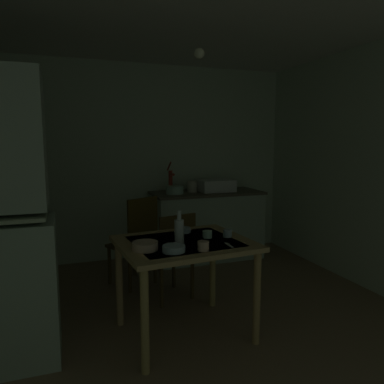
# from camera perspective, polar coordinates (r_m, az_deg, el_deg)

# --- Properties ---
(ground_plane) EXTENTS (4.90, 4.90, 0.00)m
(ground_plane) POSITION_cam_1_polar(r_m,az_deg,el_deg) (3.28, -0.54, -19.41)
(ground_plane) COLOR #856951
(wall_back) EXTENTS (4.00, 0.10, 2.47)m
(wall_back) POSITION_cam_1_polar(r_m,az_deg,el_deg) (4.77, -8.06, 4.58)
(wall_back) COLOR silver
(wall_back) RESTS_ON ground
(wall_right) EXTENTS (0.10, 3.82, 2.47)m
(wall_right) POSITION_cam_1_polar(r_m,az_deg,el_deg) (4.05, 27.39, 3.20)
(wall_right) COLOR silver
(wall_right) RESTS_ON ground
(ceiling_slab) EXTENTS (4.00, 3.82, 0.10)m
(ceiling_slab) POSITION_cam_1_polar(r_m,az_deg,el_deg) (3.09, -0.60, 27.14)
(ceiling_slab) COLOR white
(counter_cabinet) EXTENTS (1.41, 0.64, 0.87)m
(counter_cabinet) POSITION_cam_1_polar(r_m,az_deg,el_deg) (4.75, 2.31, -5.13)
(counter_cabinet) COLOR #A8BAAA
(counter_cabinet) RESTS_ON ground
(sink_basin) EXTENTS (0.44, 0.34, 0.15)m
(sink_basin) POSITION_cam_1_polar(r_m,az_deg,el_deg) (4.71, 3.72, 1.05)
(sink_basin) COLOR white
(sink_basin) RESTS_ON counter_cabinet
(hand_pump) EXTENTS (0.05, 0.27, 0.39)m
(hand_pump) POSITION_cam_1_polar(r_m,az_deg,el_deg) (4.55, -3.36, 1.97)
(hand_pump) COLOR maroon
(hand_pump) RESTS_ON counter_cabinet
(mixing_bowl_counter) EXTENTS (0.21, 0.21, 0.10)m
(mixing_bowl_counter) POSITION_cam_1_polar(r_m,az_deg,el_deg) (4.48, -2.72, 0.32)
(mixing_bowl_counter) COLOR #ADD1C1
(mixing_bowl_counter) RESTS_ON counter_cabinet
(stoneware_crock) EXTENTS (0.13, 0.13, 0.14)m
(stoneware_crock) POSITION_cam_1_polar(r_m,az_deg,el_deg) (4.65, 0.03, 0.88)
(stoneware_crock) COLOR beige
(stoneware_crock) RESTS_ON counter_cabinet
(dining_table) EXTENTS (1.05, 0.91, 0.75)m
(dining_table) POSITION_cam_1_polar(r_m,az_deg,el_deg) (2.84, -1.18, -9.70)
(dining_table) COLOR tan
(dining_table) RESTS_ON ground
(chair_far_side) EXTENTS (0.49, 0.49, 0.84)m
(chair_far_side) POSITION_cam_1_polar(r_m,az_deg,el_deg) (3.51, -3.26, -9.57)
(chair_far_side) COLOR #49371A
(chair_far_side) RESTS_ON ground
(chair_by_counter) EXTENTS (0.54, 0.54, 0.94)m
(chair_by_counter) POSITION_cam_1_polar(r_m,az_deg,el_deg) (3.86, -8.70, -7.46)
(chair_by_counter) COLOR #463413
(chair_by_counter) RESTS_ON ground
(serving_bowl_wide) EXTENTS (0.13, 0.13, 0.04)m
(serving_bowl_wide) POSITION_cam_1_polar(r_m,az_deg,el_deg) (3.07, -1.39, -5.96)
(serving_bowl_wide) COLOR #9EB2C6
(serving_bowl_wide) RESTS_ON dining_table
(soup_bowl_small) EXTENTS (0.18, 0.18, 0.06)m
(soup_bowl_small) POSITION_cam_1_polar(r_m,az_deg,el_deg) (2.61, -7.35, -8.35)
(soup_bowl_small) COLOR tan
(soup_bowl_small) RESTS_ON dining_table
(sauce_dish) EXTENTS (0.16, 0.16, 0.04)m
(sauce_dish) POSITION_cam_1_polar(r_m,az_deg,el_deg) (2.55, -2.86, -8.83)
(sauce_dish) COLOR #9EB2C6
(sauce_dish) RESTS_ON dining_table
(mug_dark) EXTENTS (0.07, 0.07, 0.06)m
(mug_dark) POSITION_cam_1_polar(r_m,az_deg,el_deg) (2.93, 5.57, -6.45)
(mug_dark) COLOR #9EB2C6
(mug_dark) RESTS_ON dining_table
(teacup_cream) EXTENTS (0.08, 0.08, 0.07)m
(teacup_cream) POSITION_cam_1_polar(r_m,az_deg,el_deg) (2.57, 1.78, -8.43)
(teacup_cream) COLOR tan
(teacup_cream) RESTS_ON dining_table
(teacup_mint) EXTENTS (0.08, 0.08, 0.06)m
(teacup_mint) POSITION_cam_1_polar(r_m,az_deg,el_deg) (2.90, 2.42, -6.62)
(teacup_mint) COLOR #ADD1C1
(teacup_mint) RESTS_ON dining_table
(glass_bottle) EXTENTS (0.07, 0.07, 0.24)m
(glass_bottle) POSITION_cam_1_polar(r_m,az_deg,el_deg) (2.75, -2.02, -5.95)
(glass_bottle) COLOR #B7BCC1
(glass_bottle) RESTS_ON dining_table
(table_knife) EXTENTS (0.02, 0.18, 0.00)m
(table_knife) POSITION_cam_1_polar(r_m,az_deg,el_deg) (2.72, 1.61, -8.16)
(table_knife) COLOR silver
(table_knife) RESTS_ON dining_table
(teaspoon_near_bowl) EXTENTS (0.02, 0.12, 0.00)m
(teaspoon_near_bowl) POSITION_cam_1_polar(r_m,az_deg,el_deg) (2.71, 5.78, -8.25)
(teaspoon_near_bowl) COLOR beige
(teaspoon_near_bowl) RESTS_ON dining_table
(pendant_bulb) EXTENTS (0.08, 0.08, 0.08)m
(pendant_bulb) POSITION_cam_1_polar(r_m,az_deg,el_deg) (2.90, 1.14, 20.83)
(pendant_bulb) COLOR #F9EFCC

